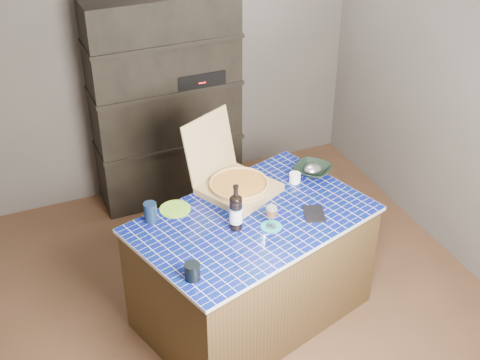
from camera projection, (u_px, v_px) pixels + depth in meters
name	position (u px, v px, depth m)	size (l,w,h in m)	color
room	(238.00, 151.00, 4.12)	(3.50, 3.50, 3.50)	#543324
shelving_unit	(166.00, 101.00, 5.49)	(1.20, 0.41, 1.80)	black
kitchen_island	(252.00, 267.00, 4.48)	(1.71, 1.35, 0.82)	#4A341D
pizza_box	(236.00, 182.00, 4.49)	(0.63, 0.67, 0.48)	#9D8151
mead_bottle	(236.00, 212.00, 4.10)	(0.09, 0.09, 0.32)	black
teal_trivet	(271.00, 227.00, 4.18)	(0.13, 0.13, 0.01)	teal
wine_glass	(272.00, 212.00, 4.11)	(0.07, 0.07, 0.17)	white
tumbler	(192.00, 271.00, 3.75)	(0.09, 0.09, 0.10)	black
dvd_case	(314.00, 214.00, 4.29)	(0.13, 0.18, 0.01)	black
bowl	(313.00, 170.00, 4.69)	(0.25, 0.25, 0.06)	black
foil_contents	(313.00, 169.00, 4.68)	(0.13, 0.11, 0.06)	silver
white_jar	(295.00, 178.00, 4.60)	(0.08, 0.08, 0.07)	white
navy_cup	(150.00, 212.00, 4.20)	(0.08, 0.08, 0.13)	#0E1C33
green_trivet	(175.00, 209.00, 4.34)	(0.20, 0.20, 0.01)	#71B727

